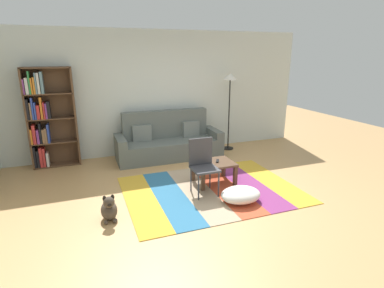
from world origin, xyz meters
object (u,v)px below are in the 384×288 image
(coffee_table, at_px, (214,166))
(pouf, at_px, (241,195))
(tv_remote, at_px, (217,161))
(folding_chair, at_px, (203,162))
(dog, at_px, (109,209))
(couch, at_px, (168,142))
(bookshelf, at_px, (46,119))
(standing_lamp, at_px, (230,87))

(coffee_table, xyz_separation_m, pouf, (0.09, -0.80, -0.20))
(tv_remote, bearing_deg, folding_chair, -115.25)
(dog, height_order, folding_chair, folding_chair)
(coffee_table, distance_m, tv_remote, 0.11)
(couch, bearing_deg, bookshelf, 173.26)
(couch, bearing_deg, coffee_table, -78.41)
(dog, xyz_separation_m, standing_lamp, (3.01, 2.38, 1.32))
(couch, xyz_separation_m, coffee_table, (0.34, -1.66, -0.02))
(folding_chair, bearing_deg, tv_remote, 59.60)
(tv_remote, bearing_deg, standing_lamp, 86.40)
(couch, height_order, tv_remote, couch)
(bookshelf, height_order, coffee_table, bookshelf)
(pouf, xyz_separation_m, standing_lamp, (1.07, 2.54, 1.36))
(couch, bearing_deg, standing_lamp, 3.09)
(dog, height_order, tv_remote, tv_remote)
(coffee_table, xyz_separation_m, tv_remote, (0.07, 0.02, 0.08))
(couch, relative_size, standing_lamp, 1.27)
(coffee_table, height_order, tv_remote, tv_remote)
(bookshelf, distance_m, folding_chair, 3.30)
(couch, relative_size, dog, 5.69)
(bookshelf, bearing_deg, folding_chair, -42.67)
(couch, height_order, dog, couch)
(dog, bearing_deg, pouf, -4.77)
(bookshelf, relative_size, tv_remote, 13.06)
(pouf, bearing_deg, coffee_table, 96.36)
(bookshelf, relative_size, dog, 4.93)
(couch, bearing_deg, folding_chair, -89.62)
(coffee_table, distance_m, pouf, 0.83)
(couch, height_order, bookshelf, bookshelf)
(dog, bearing_deg, couch, 56.71)
(standing_lamp, bearing_deg, dog, -141.67)
(standing_lamp, distance_m, tv_remote, 2.31)
(folding_chair, bearing_deg, standing_lamp, 77.08)
(bookshelf, xyz_separation_m, standing_lamp, (3.90, -0.20, 0.51))
(couch, xyz_separation_m, tv_remote, (0.41, -1.65, 0.06))
(bookshelf, distance_m, coffee_table, 3.42)
(folding_chair, bearing_deg, dog, -143.11)
(bookshelf, bearing_deg, pouf, -44.17)
(coffee_table, xyz_separation_m, folding_chair, (-0.33, -0.28, 0.22))
(folding_chair, bearing_deg, pouf, -28.04)
(pouf, relative_size, dog, 1.57)
(dog, relative_size, tv_remote, 2.65)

